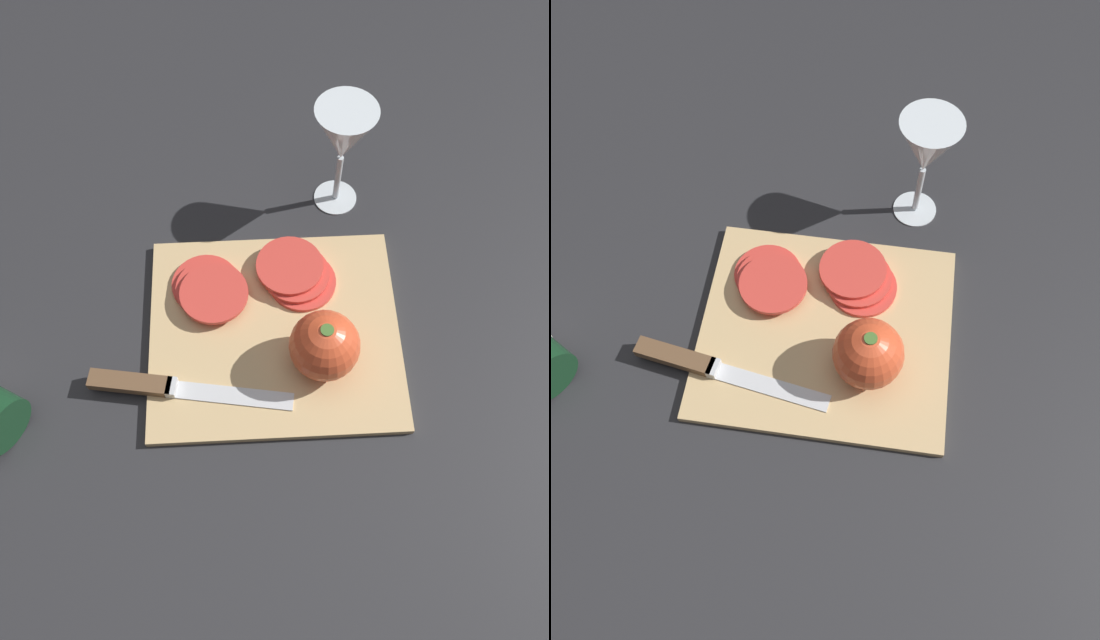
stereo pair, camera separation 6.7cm
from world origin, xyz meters
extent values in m
plane|color=#28282B|center=(0.00, 0.00, 0.00)|extent=(3.00, 3.00, 0.00)
cube|color=tan|center=(0.04, -0.01, 0.01)|extent=(0.32, 0.28, 0.01)
cylinder|color=silver|center=(0.14, 0.21, 0.00)|extent=(0.06, 0.06, 0.00)
cylinder|color=silver|center=(0.14, 0.21, 0.05)|extent=(0.01, 0.01, 0.08)
cone|color=silver|center=(0.14, 0.21, 0.13)|extent=(0.08, 0.08, 0.08)
cone|color=beige|center=(0.14, 0.21, 0.10)|extent=(0.03, 0.03, 0.03)
sphere|color=#DB4C28|center=(0.10, -0.05, 0.05)|extent=(0.09, 0.09, 0.09)
cylinder|color=#47702D|center=(0.10, -0.05, 0.09)|extent=(0.02, 0.02, 0.01)
cube|color=silver|center=(-0.02, -0.09, 0.01)|extent=(0.15, 0.05, 0.00)
cube|color=silver|center=(-0.09, -0.08, 0.02)|extent=(0.02, 0.03, 0.01)
cube|color=brown|center=(-0.14, -0.07, 0.02)|extent=(0.10, 0.04, 0.01)
cylinder|color=#D63D33|center=(-0.05, 0.06, 0.01)|extent=(0.09, 0.09, 0.01)
cylinder|color=#D63D33|center=(-0.04, 0.05, 0.02)|extent=(0.09, 0.09, 0.01)
cylinder|color=#D63D33|center=(-0.04, 0.04, 0.03)|extent=(0.09, 0.09, 0.01)
cylinder|color=#D63D33|center=(0.08, 0.06, 0.01)|extent=(0.09, 0.09, 0.01)
cylinder|color=#D63D33|center=(0.07, 0.07, 0.02)|extent=(0.09, 0.09, 0.01)
cylinder|color=#D63D33|center=(0.06, 0.08, 0.03)|extent=(0.09, 0.09, 0.01)
camera|label=1|loc=(0.02, -0.36, 0.73)|focal=35.00mm
camera|label=2|loc=(0.09, -0.35, 0.73)|focal=35.00mm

